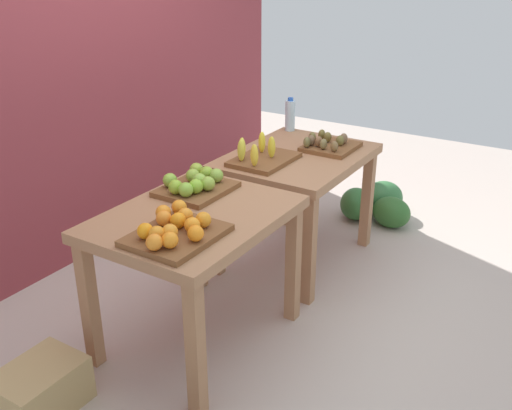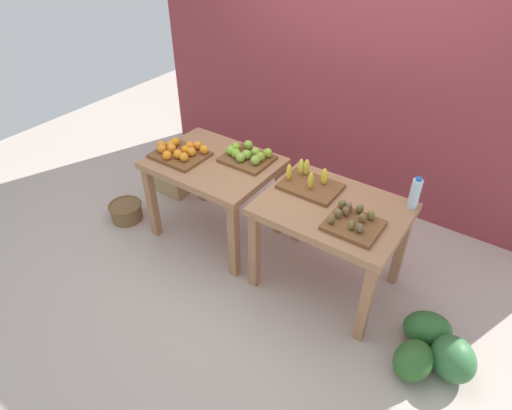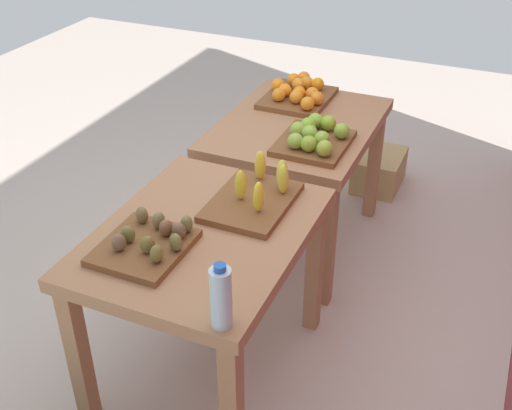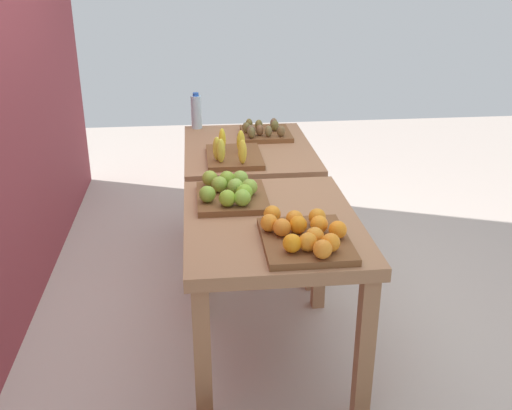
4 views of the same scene
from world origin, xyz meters
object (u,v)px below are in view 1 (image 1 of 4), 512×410
(cardboard_produce_box, at_px, (40,389))
(water_bottle, at_px, (290,115))
(display_table_left, at_px, (195,233))
(watermelon_pile, at_px, (376,204))
(apple_bin, at_px, (195,184))
(orange_bin, at_px, (175,230))
(display_table_right, at_px, (297,170))
(kiwi_bin, at_px, (328,144))
(banana_crate, at_px, (262,157))

(cardboard_produce_box, bearing_deg, water_bottle, 0.35)
(display_table_left, xyz_separation_m, watermelon_pile, (2.06, -0.24, -0.53))
(apple_bin, bearing_deg, display_table_left, -144.21)
(display_table_left, xyz_separation_m, orange_bin, (-0.28, -0.10, 0.16))
(display_table_right, bearing_deg, kiwi_bin, -32.41)
(banana_crate, xyz_separation_m, kiwi_bin, (0.47, -0.24, -0.00))
(banana_crate, bearing_deg, cardboard_produce_box, 173.80)
(display_table_right, distance_m, banana_crate, 0.33)
(banana_crate, bearing_deg, apple_bin, 175.10)
(display_table_left, bearing_deg, kiwi_bin, -5.52)
(display_table_right, relative_size, kiwi_bin, 2.89)
(watermelon_pile, height_order, cardboard_produce_box, watermelon_pile)
(display_table_right, height_order, orange_bin, orange_bin)
(display_table_right, xyz_separation_m, kiwi_bin, (0.20, -0.13, 0.15))
(display_table_right, relative_size, orange_bin, 2.30)
(orange_bin, relative_size, apple_bin, 1.13)
(display_table_left, bearing_deg, banana_crate, 7.73)
(watermelon_pile, xyz_separation_m, cardboard_produce_box, (-2.90, 0.54, -0.01))
(kiwi_bin, relative_size, cardboard_produce_box, 0.90)
(display_table_right, bearing_deg, watermelon_pile, -14.56)
(display_table_left, xyz_separation_m, display_table_right, (1.12, 0.00, 0.00))
(orange_bin, xyz_separation_m, banana_crate, (1.13, 0.22, -0.01))
(banana_crate, height_order, kiwi_bin, banana_crate)
(banana_crate, height_order, water_bottle, water_bottle)
(apple_bin, relative_size, kiwi_bin, 1.11)
(orange_bin, relative_size, water_bottle, 1.82)
(display_table_right, relative_size, apple_bin, 2.60)
(display_table_left, distance_m, orange_bin, 0.33)
(kiwi_bin, distance_m, watermelon_pile, 1.01)
(banana_crate, relative_size, watermelon_pile, 0.68)
(display_table_left, relative_size, watermelon_pile, 1.60)
(apple_bin, distance_m, water_bottle, 1.36)
(kiwi_bin, xyz_separation_m, watermelon_pile, (0.74, -0.12, -0.68))
(orange_bin, bearing_deg, cardboard_produce_box, 144.55)
(orange_bin, bearing_deg, water_bottle, 12.66)
(kiwi_bin, bearing_deg, orange_bin, 179.11)
(display_table_left, bearing_deg, orange_bin, -159.52)
(watermelon_pile, bearing_deg, display_table_right, 165.44)
(kiwi_bin, xyz_separation_m, cardboard_produce_box, (-2.16, 0.43, -0.70))
(kiwi_bin, bearing_deg, display_table_left, 174.48)
(display_table_left, height_order, kiwi_bin, kiwi_bin)
(display_table_right, height_order, cardboard_produce_box, display_table_right)
(kiwi_bin, relative_size, water_bottle, 1.45)
(banana_crate, bearing_deg, watermelon_pile, -16.61)
(watermelon_pile, bearing_deg, cardboard_produce_box, 169.38)
(orange_bin, distance_m, water_bottle, 1.91)
(banana_crate, distance_m, watermelon_pile, 1.44)
(orange_bin, relative_size, banana_crate, 1.03)
(apple_bin, distance_m, watermelon_pile, 2.00)
(banana_crate, height_order, watermelon_pile, banana_crate)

